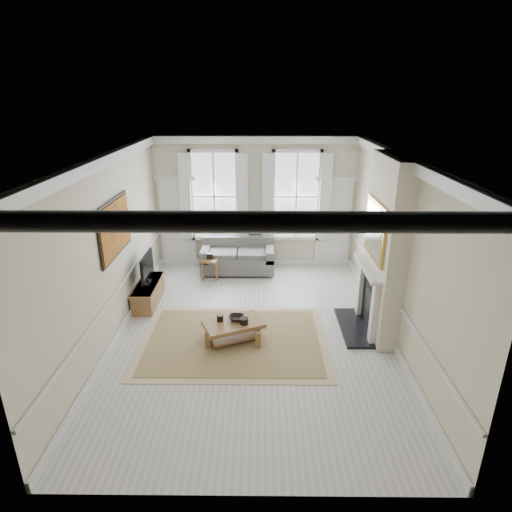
{
  "coord_description": "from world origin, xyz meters",
  "views": [
    {
      "loc": [
        0.12,
        -7.24,
        4.4
      ],
      "look_at": [
        0.04,
        0.95,
        1.25
      ],
      "focal_mm": 30.0,
      "sensor_mm": 36.0,
      "label": 1
    }
  ],
  "objects_px": {
    "sofa": "(238,258)",
    "side_table": "(210,263)",
    "tv_stand": "(149,293)",
    "coffee_table": "(233,326)"
  },
  "relations": [
    {
      "from": "sofa",
      "to": "side_table",
      "type": "relative_size",
      "value": 3.48
    },
    {
      "from": "sofa",
      "to": "tv_stand",
      "type": "xyz_separation_m",
      "value": [
        -1.89,
        -1.84,
        -0.12
      ]
    },
    {
      "from": "tv_stand",
      "to": "side_table",
      "type": "bearing_deg",
      "value": 48.6
    },
    {
      "from": "coffee_table",
      "to": "sofa",
      "type": "bearing_deg",
      "value": 68.15
    },
    {
      "from": "coffee_table",
      "to": "side_table",
      "type": "bearing_deg",
      "value": 81.22
    },
    {
      "from": "side_table",
      "to": "tv_stand",
      "type": "relative_size",
      "value": 0.4
    },
    {
      "from": "coffee_table",
      "to": "tv_stand",
      "type": "relative_size",
      "value": 0.93
    },
    {
      "from": "side_table",
      "to": "coffee_table",
      "type": "height_order",
      "value": "side_table"
    },
    {
      "from": "sofa",
      "to": "side_table",
      "type": "bearing_deg",
      "value": -145.76
    },
    {
      "from": "side_table",
      "to": "tv_stand",
      "type": "bearing_deg",
      "value": -131.4
    }
  ]
}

